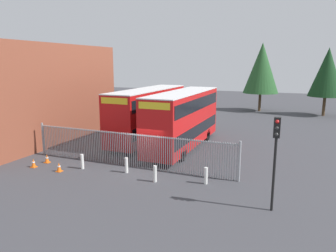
{
  "coord_description": "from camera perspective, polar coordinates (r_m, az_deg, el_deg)",
  "views": [
    {
      "loc": [
        8.72,
        -17.14,
        6.59
      ],
      "look_at": [
        0.0,
        4.0,
        2.0
      ],
      "focal_mm": 33.73,
      "sensor_mm": 36.0,
      "label": 1
    }
  ],
  "objects": [
    {
      "name": "ground_plane",
      "position": [
        27.41,
        3.19,
        -2.58
      ],
      "size": [
        100.0,
        100.0,
        0.0
      ],
      "primitive_type": "plane",
      "color": "#3D3D42"
    },
    {
      "name": "depot_building_brick",
      "position": [
        29.63,
        -24.0,
        5.46
      ],
      "size": [
        7.5,
        15.46,
        8.11
      ],
      "primitive_type": "cube",
      "color": "brown",
      "rests_on": "ground"
    },
    {
      "name": "palisade_fence",
      "position": [
        20.48,
        -7.17,
        -4.05
      ],
      "size": [
        14.31,
        0.14,
        2.35
      ],
      "color": "gray",
      "rests_on": "ground"
    },
    {
      "name": "double_decker_bus_near_gate",
      "position": [
        24.56,
        2.81,
        1.57
      ],
      "size": [
        2.54,
        10.81,
        4.42
      ],
      "color": "red",
      "rests_on": "ground"
    },
    {
      "name": "double_decker_bus_behind_fence_left",
      "position": [
        27.12,
        -3.56,
        2.49
      ],
      "size": [
        2.54,
        10.81,
        4.42
      ],
      "color": "red",
      "rests_on": "ground"
    },
    {
      "name": "bollard_near_left",
      "position": [
        20.73,
        -15.24,
        -6.21
      ],
      "size": [
        0.2,
        0.2,
        0.95
      ],
      "primitive_type": "cylinder",
      "color": "silver",
      "rests_on": "ground"
    },
    {
      "name": "bollard_center_front",
      "position": [
        19.48,
        -7.52,
        -7.05
      ],
      "size": [
        0.2,
        0.2,
        0.95
      ],
      "primitive_type": "cylinder",
      "color": "silver",
      "rests_on": "ground"
    },
    {
      "name": "bollard_near_right",
      "position": [
        17.9,
        -2.36,
        -8.64
      ],
      "size": [
        0.2,
        0.2,
        0.95
      ],
      "primitive_type": "cylinder",
      "color": "silver",
      "rests_on": "ground"
    },
    {
      "name": "bollard_far_right",
      "position": [
        17.72,
        6.86,
        -8.92
      ],
      "size": [
        0.2,
        0.2,
        0.95
      ],
      "primitive_type": "cylinder",
      "color": "silver",
      "rests_on": "ground"
    },
    {
      "name": "traffic_cone_by_gate",
      "position": [
        22.09,
        -23.14,
        -6.16
      ],
      "size": [
        0.34,
        0.34,
        0.59
      ],
      "color": "orange",
      "rests_on": "ground"
    },
    {
      "name": "traffic_cone_mid_forecourt",
      "position": [
        22.74,
        -21.03,
        -5.51
      ],
      "size": [
        0.34,
        0.34,
        0.59
      ],
      "color": "orange",
      "rests_on": "ground"
    },
    {
      "name": "traffic_cone_near_kerb",
      "position": [
        20.68,
        -19.1,
        -7.03
      ],
      "size": [
        0.34,
        0.34,
        0.59
      ],
      "color": "orange",
      "rests_on": "ground"
    },
    {
      "name": "traffic_light_kerbside",
      "position": [
        14.56,
        18.88,
        -3.6
      ],
      "size": [
        0.28,
        0.33,
        4.3
      ],
      "color": "black",
      "rests_on": "ground"
    },
    {
      "name": "tree_tall_back",
      "position": [
        44.17,
        26.83,
        8.66
      ],
      "size": [
        4.2,
        4.2,
        8.46
      ],
      "color": "#4C3823",
      "rests_on": "ground"
    },
    {
      "name": "tree_short_side",
      "position": [
        45.3,
        16.56,
        9.99
      ],
      "size": [
        4.73,
        4.73,
        9.27
      ],
      "color": "#4C3823",
      "rests_on": "ground"
    }
  ]
}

